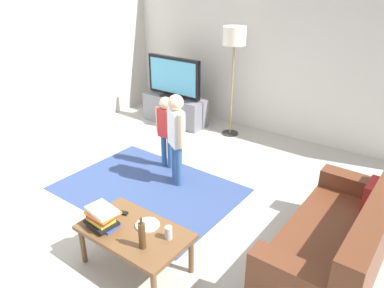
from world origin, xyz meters
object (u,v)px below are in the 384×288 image
at_px(couch, 342,247).
at_px(tv_remote, 119,212).
at_px(tv, 174,78).
at_px(child_near_tv, 166,126).
at_px(floor_lamp, 234,42).
at_px(plate, 148,225).
at_px(soda_can, 169,233).
at_px(child_center, 176,132).
at_px(tv_stand, 175,110).
at_px(bottle, 142,235).
at_px(book_stack, 102,217).
at_px(coffee_table, 135,234).

height_order(couch, tv_remote, couch).
bearing_deg(tv, child_near_tv, -54.25).
bearing_deg(floor_lamp, plate, -72.11).
relative_size(tv_remote, soda_can, 1.42).
xyz_separation_m(couch, child_center, (-2.19, 0.36, 0.44)).
xyz_separation_m(couch, plate, (-1.48, -0.94, 0.14)).
bearing_deg(tv_stand, bottle, -54.76).
xyz_separation_m(tv, bottle, (2.26, -3.18, -0.30)).
relative_size(book_stack, plate, 1.42).
relative_size(tv_stand, child_center, 0.99).
bearing_deg(tv_remote, tv_stand, 102.41).
height_order(bottle, plate, bottle).
bearing_deg(bottle, book_stack, -179.75).
bearing_deg(bottle, soda_can, 65.56).
xyz_separation_m(floor_lamp, bottle, (1.17, -3.35, -1.00)).
bearing_deg(tv_remote, child_near_tv, 97.50).
bearing_deg(coffee_table, child_center, 114.89).
height_order(couch, plate, couch).
relative_size(coffee_table, soda_can, 8.33).
bearing_deg(soda_can, child_near_tv, 130.85).
distance_m(couch, child_center, 2.26).
height_order(child_center, coffee_table, child_center).
distance_m(floor_lamp, soda_can, 3.55).
bearing_deg(couch, bottle, -138.11).
distance_m(child_near_tv, bottle, 2.21).
height_order(tv, coffee_table, tv).
distance_m(couch, plate, 1.76).
height_order(couch, child_near_tv, child_near_tv).
relative_size(tv_remote, plate, 0.77).
bearing_deg(couch, coffee_table, -145.39).
distance_m(coffee_table, soda_can, 0.35).
xyz_separation_m(bottle, plate, (-0.17, 0.24, -0.12)).
height_order(tv, book_stack, tv).
xyz_separation_m(tv_stand, tv_remote, (1.74, -2.98, 0.19)).
distance_m(tv_stand, child_center, 2.22).
xyz_separation_m(tv_remote, plate, (0.35, 0.02, -0.00)).
relative_size(tv, book_stack, 3.52).
bearing_deg(coffee_table, tv, 123.70).
xyz_separation_m(tv, child_near_tv, (0.99, -1.37, -0.23)).
height_order(tv_stand, child_center, child_center).
xyz_separation_m(tv_stand, bottle, (2.26, -3.20, 0.30)).
bearing_deg(child_center, plate, -61.39).
relative_size(tv, couch, 0.61).
height_order(couch, bottle, couch).
bearing_deg(tv_remote, child_center, 87.32).
height_order(coffee_table, bottle, bottle).
bearing_deg(soda_can, child_center, 126.55).
distance_m(book_stack, plate, 0.41).
height_order(tv, plate, tv).
relative_size(child_center, tv_remote, 7.10).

